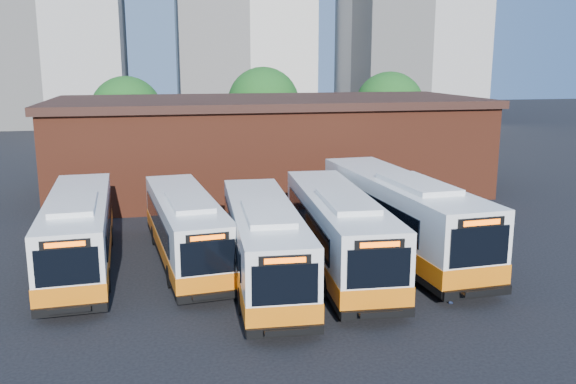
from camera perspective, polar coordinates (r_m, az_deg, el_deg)
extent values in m
plane|color=black|center=(24.06, 6.56, -9.48)|extent=(220.00, 220.00, 0.00)
cube|color=white|center=(27.82, -18.98, -3.34)|extent=(3.13, 11.78, 2.77)
cube|color=orange|center=(28.04, -18.87, -4.92)|extent=(3.18, 11.83, 0.68)
cube|color=black|center=(28.18, -18.80, -5.87)|extent=(3.17, 11.82, 0.24)
cube|color=black|center=(22.15, -19.99, -6.61)|extent=(2.11, 0.18, 1.31)
cube|color=black|center=(21.90, -20.15, -4.62)|extent=(1.65, 0.15, 0.31)
cube|color=#FF5905|center=(21.87, -20.15, -4.64)|extent=(1.31, 0.09, 0.17)
cube|color=black|center=(22.62, -19.72, -10.39)|extent=(2.48, 0.28, 0.31)
cube|color=black|center=(22.38, -19.78, -10.38)|extent=(1.43, 0.45, 0.06)
cube|color=black|center=(22.19, -19.83, -10.39)|extent=(1.41, 0.12, 0.17)
cube|color=black|center=(28.25, -21.52, -2.74)|extent=(0.56, 9.08, 1.02)
cube|color=black|center=(28.06, -16.40, -2.48)|extent=(0.56, 9.08, 1.02)
cube|color=white|center=(26.06, -19.41, -1.03)|extent=(1.91, 4.17, 0.21)
cylinder|color=black|center=(25.16, -21.84, -8.14)|extent=(0.37, 0.99, 0.97)
cylinder|color=black|center=(24.97, -16.68, -7.92)|extent=(0.37, 0.99, 0.97)
cylinder|color=black|center=(31.23, -20.52, -4.15)|extent=(0.37, 0.99, 0.97)
cylinder|color=black|center=(31.08, -16.40, -3.95)|extent=(0.37, 0.99, 0.97)
cube|color=white|center=(27.61, -9.60, -3.14)|extent=(3.53, 11.27, 2.63)
cube|color=orange|center=(27.82, -9.54, -4.65)|extent=(3.58, 11.32, 0.65)
cube|color=black|center=(27.95, -9.51, -5.56)|extent=(3.57, 11.31, 0.23)
cube|color=black|center=(22.26, -7.49, -6.13)|extent=(2.00, 0.27, 1.25)
cube|color=black|center=(22.03, -7.54, -4.24)|extent=(1.57, 0.22, 0.30)
cube|color=#FF5905|center=(22.00, -7.52, -4.26)|extent=(1.24, 0.15, 0.17)
cube|color=black|center=(22.72, -7.36, -9.71)|extent=(2.35, 0.38, 0.30)
cube|color=black|center=(22.49, -7.26, -9.69)|extent=(1.37, 0.49, 0.06)
cube|color=black|center=(22.31, -7.19, -9.69)|extent=(1.33, 0.18, 0.17)
cube|color=black|center=(27.76, -12.18, -2.61)|extent=(0.98, 8.60, 0.97)
cube|color=black|center=(28.08, -7.31, -2.27)|extent=(0.98, 8.60, 0.97)
cube|color=white|center=(25.94, -9.26, -0.91)|extent=(2.01, 4.03, 0.20)
cylinder|color=black|center=(24.86, -10.87, -7.77)|extent=(0.39, 0.95, 0.92)
cylinder|color=black|center=(25.17, -6.02, -7.35)|extent=(0.39, 0.95, 0.92)
cylinder|color=black|center=(30.64, -12.32, -4.01)|extent=(0.39, 0.95, 0.92)
cylinder|color=black|center=(30.89, -8.38, -3.72)|extent=(0.39, 0.95, 0.92)
cube|color=white|center=(24.84, -2.32, -4.49)|extent=(3.05, 11.78, 2.77)
cube|color=orange|center=(25.08, -2.31, -6.25)|extent=(3.10, 11.83, 0.68)
cube|color=black|center=(25.24, -2.30, -7.30)|extent=(3.09, 11.82, 0.24)
cube|color=black|center=(19.24, -0.28, -8.67)|extent=(2.11, 0.16, 1.31)
cube|color=black|center=(18.96, -0.28, -6.40)|extent=(1.65, 0.14, 0.31)
cube|color=#FF5905|center=(18.93, -0.26, -6.43)|extent=(1.31, 0.08, 0.18)
cube|color=black|center=(19.80, -0.25, -12.95)|extent=(2.48, 0.26, 0.31)
cube|color=black|center=(19.56, -0.15, -12.96)|extent=(1.43, 0.44, 0.06)
cube|color=black|center=(19.37, -0.07, -13.00)|extent=(1.41, 0.11, 0.18)
cube|color=black|center=(25.03, -5.31, -3.77)|extent=(0.50, 9.10, 1.02)
cube|color=black|center=(25.31, 0.42, -3.54)|extent=(0.50, 9.10, 1.02)
cube|color=white|center=(23.05, -1.93, -1.98)|extent=(1.89, 4.16, 0.21)
cylinder|color=black|center=(22.04, -4.23, -10.14)|extent=(0.36, 0.99, 0.97)
cylinder|color=black|center=(22.32, 1.61, -9.82)|extent=(0.36, 0.99, 0.97)
cylinder|color=black|center=(28.08, -5.33, -5.21)|extent=(0.36, 0.99, 0.97)
cylinder|color=black|center=(28.29, -0.77, -5.02)|extent=(0.36, 0.99, 0.97)
cube|color=white|center=(26.39, 4.67, -3.38)|extent=(3.26, 12.22, 2.87)
cube|color=orange|center=(26.62, 4.64, -5.11)|extent=(3.32, 12.27, 0.71)
cube|color=black|center=(26.78, 4.62, -6.14)|extent=(3.31, 12.26, 0.25)
cube|color=black|center=(20.70, 8.50, -7.07)|extent=(2.18, 0.19, 1.36)
cube|color=black|center=(20.44, 8.58, -4.87)|extent=(1.71, 0.16, 0.32)
cube|color=#FF5905|center=(20.41, 8.61, -4.89)|extent=(1.36, 0.10, 0.18)
cube|color=black|center=(21.23, 8.41, -11.24)|extent=(2.57, 0.29, 0.32)
cube|color=black|center=(20.99, 8.60, -11.23)|extent=(1.48, 0.47, 0.06)
cube|color=black|center=(20.80, 8.76, -11.24)|extent=(1.46, 0.12, 0.18)
cube|color=black|center=(26.44, 1.72, -2.69)|extent=(0.60, 9.42, 1.06)
cube|color=black|center=(27.01, 7.20, -2.46)|extent=(0.60, 9.42, 1.06)
cube|color=white|center=(24.59, 5.53, -0.86)|extent=(1.99, 4.33, 0.22)
cylinder|color=black|center=(23.37, 3.72, -8.77)|extent=(0.38, 1.02, 1.01)
cylinder|color=black|center=(23.94, 9.23, -8.38)|extent=(0.38, 1.02, 1.01)
cylinder|color=black|center=(29.56, 1.02, -4.23)|extent=(0.38, 1.02, 1.01)
cylinder|color=black|center=(30.02, 5.41, -4.02)|extent=(0.38, 1.02, 1.01)
cube|color=white|center=(28.86, 10.37, -1.86)|extent=(3.64, 13.33, 3.13)
cube|color=orange|center=(29.09, 10.30, -3.59)|extent=(3.70, 13.39, 0.77)
cube|color=black|center=(29.25, 10.26, -4.63)|extent=(3.69, 13.38, 0.27)
cube|color=black|center=(23.23, 17.49, -4.90)|extent=(2.38, 0.22, 1.48)
cube|color=black|center=(22.98, 17.65, -2.73)|extent=(1.87, 0.19, 0.35)
cube|color=#FF5905|center=(22.95, 17.70, -2.75)|extent=(1.48, 0.12, 0.20)
cube|color=black|center=(23.73, 17.30, -9.00)|extent=(2.80, 0.33, 0.35)
cube|color=black|center=(23.50, 17.65, -8.96)|extent=(1.62, 0.52, 0.07)
cube|color=black|center=(23.32, 17.93, -8.94)|extent=(1.59, 0.15, 0.20)
cube|color=black|center=(28.60, 7.43, -1.27)|extent=(0.72, 10.26, 1.15)
cube|color=black|center=(29.81, 12.50, -0.91)|extent=(0.72, 10.26, 1.15)
cube|color=white|center=(27.07, 12.01, 0.78)|extent=(2.20, 4.73, 0.24)
cylinder|color=black|center=(25.51, 11.31, -7.05)|extent=(0.42, 1.12, 1.10)
cylinder|color=black|center=(26.71, 16.21, -6.43)|extent=(0.42, 1.12, 1.10)
cylinder|color=black|center=(31.84, 5.48, -3.00)|extent=(0.42, 1.12, 1.10)
cylinder|color=black|center=(32.81, 9.63, -2.66)|extent=(0.42, 1.12, 1.10)
imported|color=black|center=(23.69, 14.94, -7.89)|extent=(0.50, 0.69, 1.77)
cube|color=#5F2716|center=(42.22, -1.85, 4.19)|extent=(28.00, 12.00, 6.00)
cube|color=black|center=(41.90, -1.88, 8.46)|extent=(28.60, 12.60, 0.50)
cube|color=black|center=(37.39, 4.30, 0.33)|extent=(1.20, 0.08, 2.40)
cylinder|color=#382314|center=(53.79, -14.67, 3.75)|extent=(0.36, 0.36, 2.70)
sphere|color=#154B17|center=(53.44, -14.86, 7.25)|extent=(6.00, 6.00, 6.00)
cylinder|color=#382314|center=(56.43, -2.29, 4.64)|extent=(0.36, 0.36, 2.95)
sphere|color=#154B17|center=(56.08, -2.32, 8.29)|extent=(6.56, 6.56, 6.56)
cylinder|color=#382314|center=(56.45, 9.34, 4.41)|extent=(0.36, 0.36, 2.81)
sphere|color=#154B17|center=(56.10, 9.46, 7.89)|extent=(6.24, 6.24, 6.24)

